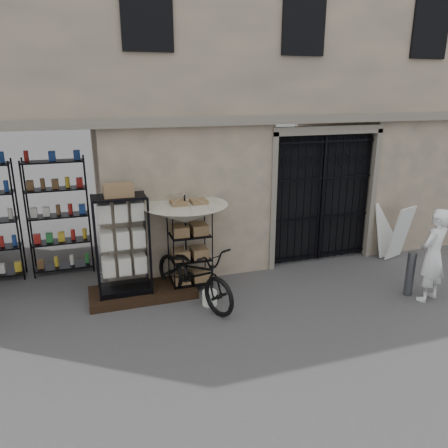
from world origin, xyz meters
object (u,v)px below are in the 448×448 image
object	(u,v)px
display_cabinet	(123,250)
shopkeeper	(426,299)
easel_sign	(393,231)
steel_bollard	(410,274)
wire_rack	(190,249)
white_bucket	(210,298)
market_umbrella	(185,209)
bicycle	(194,301)

from	to	relation	value
display_cabinet	shopkeeper	distance (m)	5.82
easel_sign	steel_bollard	bearing A→B (deg)	-137.36
wire_rack	white_bucket	world-z (taller)	wire_rack
market_umbrella	steel_bollard	world-z (taller)	market_umbrella
market_umbrella	bicycle	distance (m)	1.76
steel_bollard	wire_rack	bearing A→B (deg)	158.02
market_umbrella	shopkeeper	size ratio (longest dim) A/B	1.31
market_umbrella	white_bucket	xyz separation A→B (m)	(0.25, -0.74, -1.54)
display_cabinet	steel_bollard	distance (m)	5.48
wire_rack	easel_sign	distance (m)	4.92
wire_rack	shopkeeper	size ratio (longest dim) A/B	0.97
market_umbrella	display_cabinet	bearing A→B (deg)	-179.74
easel_sign	shopkeeper	bearing A→B (deg)	-128.97
display_cabinet	steel_bollard	size ratio (longest dim) A/B	2.31
white_bucket	display_cabinet	bearing A→B (deg)	153.05
market_umbrella	steel_bollard	bearing A→B (deg)	-21.23
market_umbrella	bicycle	size ratio (longest dim) A/B	1.08
wire_rack	market_umbrella	size ratio (longest dim) A/B	0.74
white_bucket	market_umbrella	bearing A→B (deg)	108.84
display_cabinet	steel_bollard	bearing A→B (deg)	-35.47
shopkeeper	easel_sign	distance (m)	2.27
display_cabinet	market_umbrella	distance (m)	1.38
wire_rack	display_cabinet	bearing A→B (deg)	173.21
market_umbrella	bicycle	world-z (taller)	market_umbrella
shopkeeper	white_bucket	bearing A→B (deg)	-33.76
shopkeeper	wire_rack	bearing A→B (deg)	-42.56
market_umbrella	white_bucket	size ratio (longest dim) A/B	8.44
wire_rack	easel_sign	world-z (taller)	wire_rack
bicycle	steel_bollard	bearing A→B (deg)	-38.78
white_bucket	bicycle	size ratio (longest dim) A/B	0.13
white_bucket	steel_bollard	distance (m)	3.87
wire_rack	easel_sign	bearing A→B (deg)	-6.16
market_umbrella	easel_sign	xyz separation A→B (m)	(5.00, 0.20, -1.02)
bicycle	wire_rack	bearing A→B (deg)	57.79
display_cabinet	steel_bollard	xyz separation A→B (m)	(5.22, -1.56, -0.55)
white_bucket	bicycle	xyz separation A→B (m)	(-0.24, 0.20, -0.13)
wire_rack	shopkeeper	bearing A→B (deg)	-32.33
display_cabinet	easel_sign	size ratio (longest dim) A/B	1.59
white_bucket	easel_sign	size ratio (longest dim) A/B	0.22
market_umbrella	steel_bollard	xyz separation A→B (m)	(4.03, -1.56, -1.24)
display_cabinet	white_bucket	xyz separation A→B (m)	(1.45, -0.74, -0.85)
market_umbrella	wire_rack	bearing A→B (deg)	16.70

